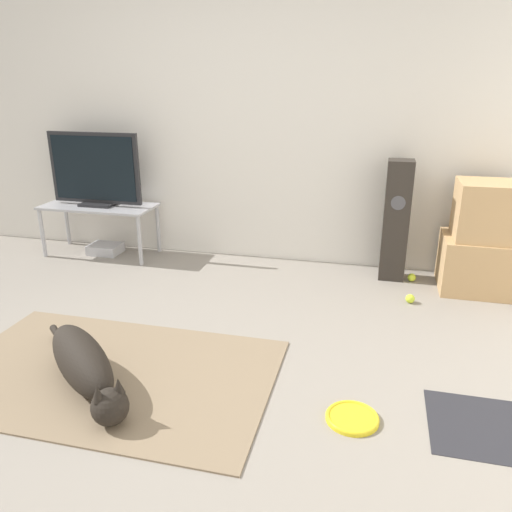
{
  "coord_description": "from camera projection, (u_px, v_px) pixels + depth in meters",
  "views": [
    {
      "loc": [
        1.34,
        -2.14,
        1.55
      ],
      "look_at": [
        0.61,
        0.86,
        0.45
      ],
      "focal_mm": 35.0,
      "sensor_mm": 36.0,
      "label": 1
    }
  ],
  "objects": [
    {
      "name": "game_console",
      "position": [
        105.0,
        249.0,
        4.68
      ],
      "size": [
        0.29,
        0.23,
        0.09
      ],
      "color": "#B7B7BC",
      "rests_on": "ground_plane"
    },
    {
      "name": "tennis_ball_near_speaker",
      "position": [
        412.0,
        277.0,
        4.04
      ],
      "size": [
        0.07,
        0.07,
        0.07
      ],
      "color": "#C6E033",
      "rests_on": "ground_plane"
    },
    {
      "name": "tv",
      "position": [
        95.0,
        170.0,
        4.42
      ],
      "size": [
        0.85,
        0.2,
        0.65
      ],
      "color": "#232326",
      "rests_on": "tv_stand"
    },
    {
      "name": "tennis_ball_by_boxes",
      "position": [
        410.0,
        299.0,
        3.65
      ],
      "size": [
        0.07,
        0.07,
        0.07
      ],
      "color": "#C6E033",
      "rests_on": "ground_plane"
    },
    {
      "name": "floor_speaker",
      "position": [
        396.0,
        221.0,
        3.97
      ],
      "size": [
        0.2,
        0.2,
        0.97
      ],
      "color": "#2D2823",
      "rests_on": "ground_plane"
    },
    {
      "name": "dog",
      "position": [
        84.0,
        365.0,
        2.61
      ],
      "size": [
        0.89,
        0.79,
        0.27
      ],
      "color": "black",
      "rests_on": "area_rug"
    },
    {
      "name": "ground_plane",
      "position": [
        114.0,
        373.0,
        2.79
      ],
      "size": [
        12.0,
        12.0,
        0.0
      ],
      "primitive_type": "plane",
      "color": "gray"
    },
    {
      "name": "frisbee",
      "position": [
        352.0,
        418.0,
        2.4
      ],
      "size": [
        0.26,
        0.26,
        0.03
      ],
      "color": "yellow",
      "rests_on": "ground_plane"
    },
    {
      "name": "area_rug",
      "position": [
        110.0,
        373.0,
        2.78
      ],
      "size": [
        1.82,
        1.15,
        0.01
      ],
      "color": "#847056",
      "rests_on": "ground_plane"
    },
    {
      "name": "wall_back",
      "position": [
        222.0,
        113.0,
        4.28
      ],
      "size": [
        8.0,
        0.06,
        2.55
      ],
      "color": "silver",
      "rests_on": "ground_plane"
    },
    {
      "name": "cardboard_box_lower",
      "position": [
        475.0,
        264.0,
        3.84
      ],
      "size": [
        0.52,
        0.49,
        0.42
      ],
      "color": "tan",
      "rests_on": "ground_plane"
    },
    {
      "name": "tv_stand",
      "position": [
        99.0,
        211.0,
        4.55
      ],
      "size": [
        1.02,
        0.44,
        0.47
      ],
      "color": "#A8A8AD",
      "rests_on": "ground_plane"
    },
    {
      "name": "cardboard_box_upper",
      "position": [
        487.0,
        211.0,
        3.67
      ],
      "size": [
        0.44,
        0.42,
        0.43
      ],
      "color": "tan",
      "rests_on": "cardboard_box_lower"
    }
  ]
}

